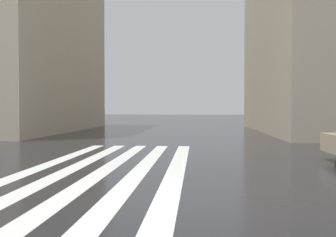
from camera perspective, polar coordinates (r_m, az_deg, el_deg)
The scene contains 2 objects.
ground_plane at distance 7.29m, azimuth 3.54°, elevation -12.23°, with size 220.00×220.00×0.00m, color black.
zebra_crossing at distance 11.50m, azimuth -8.74°, elevation -7.17°, with size 13.00×4.50×0.01m.
Camera 1 is at (-7.08, -0.08, 1.72)m, focal length 40.88 mm.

